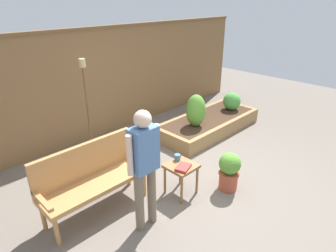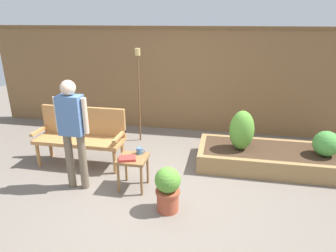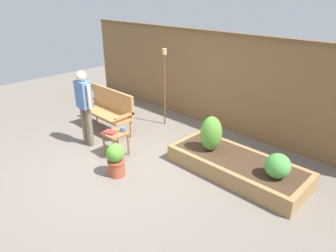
% 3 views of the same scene
% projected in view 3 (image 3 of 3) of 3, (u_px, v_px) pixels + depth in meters
% --- Properties ---
extents(ground_plane, '(14.00, 14.00, 0.00)m').
position_uv_depth(ground_plane, '(125.00, 161.00, 5.74)').
color(ground_plane, '#70665B').
extents(fence_back, '(8.40, 0.14, 2.16)m').
position_uv_depth(fence_back, '(211.00, 79.00, 6.99)').
color(fence_back, brown).
rests_on(fence_back, ground_plane).
extents(garden_bench, '(1.44, 0.48, 0.94)m').
position_uv_depth(garden_bench, '(109.00, 107.00, 6.83)').
color(garden_bench, '#B77F47').
rests_on(garden_bench, ground_plane).
extents(side_table, '(0.40, 0.40, 0.48)m').
position_uv_depth(side_table, '(116.00, 137.00, 5.80)').
color(side_table, olive).
rests_on(side_table, ground_plane).
extents(cup_on_table, '(0.12, 0.09, 0.09)m').
position_uv_depth(cup_on_table, '(123.00, 129.00, 5.80)').
color(cup_on_table, teal).
rests_on(cup_on_table, side_table).
extents(book_on_table, '(0.27, 0.23, 0.04)m').
position_uv_depth(book_on_table, '(110.00, 132.00, 5.74)').
color(book_on_table, '#B2332D').
rests_on(book_on_table, side_table).
extents(potted_boxwood, '(0.32, 0.32, 0.60)m').
position_uv_depth(potted_boxwood, '(116.00, 159.00, 5.18)').
color(potted_boxwood, '#A84C33').
rests_on(potted_boxwood, ground_plane).
extents(raised_planter_bed, '(2.40, 1.00, 0.30)m').
position_uv_depth(raised_planter_bed, '(237.00, 166.00, 5.29)').
color(raised_planter_bed, '#997547').
rests_on(raised_planter_bed, ground_plane).
extents(shrub_near_bench, '(0.39, 0.39, 0.64)m').
position_uv_depth(shrub_near_bench, '(211.00, 134.00, 5.40)').
color(shrub_near_bench, brown).
rests_on(shrub_near_bench, raised_planter_bed).
extents(shrub_far_corner, '(0.39, 0.39, 0.39)m').
position_uv_depth(shrub_far_corner, '(278.00, 166.00, 4.64)').
color(shrub_far_corner, brown).
rests_on(shrub_far_corner, raised_planter_bed).
extents(tiki_torch, '(0.10, 0.10, 1.79)m').
position_uv_depth(tiki_torch, '(165.00, 74.00, 6.86)').
color(tiki_torch, brown).
rests_on(tiki_torch, ground_plane).
extents(person_by_bench, '(0.47, 0.20, 1.56)m').
position_uv_depth(person_by_bench, '(84.00, 102.00, 6.00)').
color(person_by_bench, '#70604C').
rests_on(person_by_bench, ground_plane).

